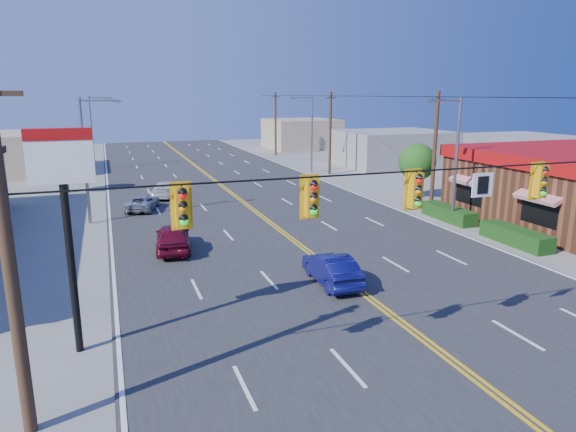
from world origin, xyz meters
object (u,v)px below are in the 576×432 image
object	(u,v)px
signal_span	(445,206)
car_silver	(143,203)
pizza_hut_sign	(64,195)
car_white	(166,190)
car_magenta	(173,238)
car_blue	(332,270)

from	to	relation	value
signal_span	car_silver	xyz separation A→B (m)	(-7.38, 24.71, -4.33)
signal_span	car_silver	bearing A→B (deg)	106.63
signal_span	pizza_hut_sign	world-z (taller)	signal_span
pizza_hut_sign	car_white	xyz separation A→B (m)	(5.68, 24.97, -4.53)
car_silver	signal_span	bearing A→B (deg)	124.08
signal_span	car_white	world-z (taller)	signal_span
pizza_hut_sign	car_white	distance (m)	26.01
signal_span	pizza_hut_sign	size ratio (longest dim) A/B	3.55
car_white	pizza_hut_sign	bearing A→B (deg)	96.48
car_magenta	car_blue	bearing A→B (deg)	136.16
car_blue	car_white	xyz separation A→B (m)	(-4.56, 22.24, -0.02)
car_silver	car_white	bearing A→B (deg)	-99.56
car_white	car_magenta	bearing A→B (deg)	104.06
signal_span	pizza_hut_sign	xyz separation A→B (m)	(-10.88, 4.00, 0.30)
signal_span	car_blue	xyz separation A→B (m)	(-0.64, 6.74, -4.22)
car_blue	car_white	distance (m)	22.70
pizza_hut_sign	car_white	size ratio (longest dim) A/B	1.53
signal_span	car_blue	world-z (taller)	signal_span
car_white	car_silver	bearing A→B (deg)	82.28
signal_span	car_blue	distance (m)	7.97
car_blue	car_white	size ratio (longest dim) A/B	0.91
car_magenta	car_white	xyz separation A→B (m)	(1.37, 15.01, -0.09)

